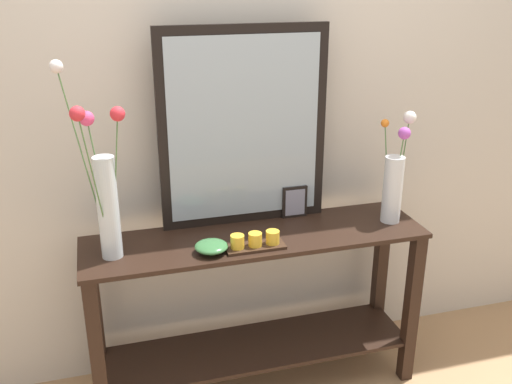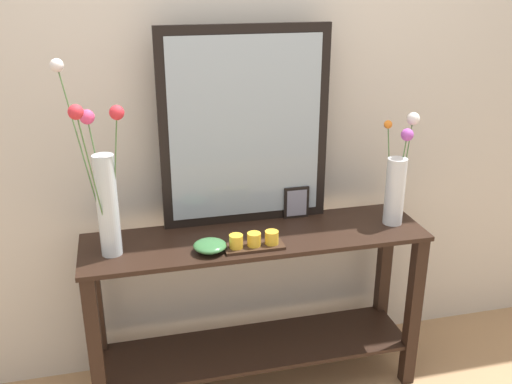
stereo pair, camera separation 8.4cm
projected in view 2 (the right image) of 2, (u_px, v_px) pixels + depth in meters
ground_plane at (256, 384)px, 2.73m from camera, size 7.00×6.00×0.02m
wall_back at (239, 85)px, 2.52m from camera, size 6.40×0.08×2.70m
console_table at (256, 296)px, 2.55m from camera, size 1.46×0.39×0.77m
mirror_leaning at (245, 128)px, 2.44m from camera, size 0.73×0.03×0.86m
tall_vase_left at (104, 189)px, 2.19m from camera, size 0.24×0.23×0.76m
vase_right at (397, 182)px, 2.50m from camera, size 0.16×0.15×0.48m
candle_tray at (254, 242)px, 2.33m from camera, size 0.24×0.09×0.07m
picture_frame_small at (296, 203)px, 2.60m from camera, size 0.12×0.01×0.15m
decorative_bowl at (210, 246)px, 2.30m from camera, size 0.13×0.13×0.05m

